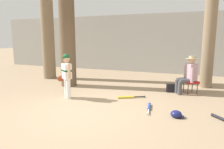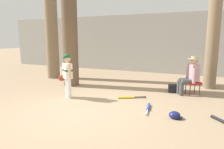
# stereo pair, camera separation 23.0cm
# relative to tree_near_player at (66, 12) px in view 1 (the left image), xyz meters

# --- Properties ---
(ground_plane) EXTENTS (60.00, 60.00, 0.00)m
(ground_plane) POSITION_rel_tree_near_player_xyz_m (1.90, -2.33, -2.64)
(ground_plane) COLOR #9E8466
(concrete_back_wall) EXTENTS (18.00, 0.36, 2.95)m
(concrete_back_wall) POSITION_rel_tree_near_player_xyz_m (1.90, 4.28, -1.16)
(concrete_back_wall) COLOR #9E9E99
(concrete_back_wall) RESTS_ON ground
(tree_near_player) EXTENTS (0.81, 0.81, 6.08)m
(tree_near_player) POSITION_rel_tree_near_player_xyz_m (0.00, 0.00, 0.00)
(tree_near_player) COLOR brown
(tree_near_player) RESTS_ON ground
(tree_behind_spectator) EXTENTS (0.57, 0.57, 4.77)m
(tree_behind_spectator) POSITION_rel_tree_near_player_xyz_m (4.72, 1.61, -0.53)
(tree_behind_spectator) COLOR #7F6B51
(tree_behind_spectator) RESTS_ON ground
(young_ballplayer) EXTENTS (0.60, 0.39, 1.31)m
(young_ballplayer) POSITION_rel_tree_near_player_xyz_m (0.87, -1.42, -1.90)
(young_ballplayer) COLOR white
(young_ballplayer) RESTS_ON ground
(folding_stool) EXTENTS (0.54, 0.54, 0.41)m
(folding_stool) POSITION_rel_tree_near_player_xyz_m (4.23, 0.46, -2.28)
(folding_stool) COLOR red
(folding_stool) RESTS_ON ground
(seated_spectator) EXTENTS (0.66, 0.56, 1.20)m
(seated_spectator) POSITION_rel_tree_near_player_xyz_m (4.14, 0.41, -2.00)
(seated_spectator) COLOR #47474C
(seated_spectator) RESTS_ON ground
(handbag_beside_stool) EXTENTS (0.38, 0.28, 0.26)m
(handbag_beside_stool) POSITION_rel_tree_near_player_xyz_m (3.67, 0.44, -2.51)
(handbag_beside_stool) COLOR black
(handbag_beside_stool) RESTS_ON ground
(tree_far_left) EXTENTS (0.82, 0.82, 6.45)m
(tree_far_left) POSITION_rel_tree_near_player_xyz_m (-1.63, 0.96, 0.17)
(tree_far_left) COLOR #7F6B51
(tree_far_left) RESTS_ON ground
(bat_blue_youth) EXTENTS (0.19, 0.79, 0.07)m
(bat_blue_youth) POSITION_rel_tree_near_player_xyz_m (3.31, -1.46, -2.61)
(bat_blue_youth) COLOR #2347AD
(bat_blue_youth) RESTS_ON ground
(bat_yellow_trainer) EXTENTS (0.75, 0.44, 0.07)m
(bat_yellow_trainer) POSITION_rel_tree_near_player_xyz_m (2.55, -0.79, -2.61)
(bat_yellow_trainer) COLOR yellow
(bat_yellow_trainer) RESTS_ON ground
(bat_black_composite) EXTENTS (0.55, 0.61, 0.07)m
(bat_black_composite) POSITION_rel_tree_near_player_xyz_m (4.92, -1.65, -2.61)
(bat_black_composite) COLOR black
(bat_black_composite) RESTS_ON ground
(batting_helmet_navy) EXTENTS (0.29, 0.23, 0.17)m
(batting_helmet_navy) POSITION_rel_tree_near_player_xyz_m (3.99, -1.82, -2.57)
(batting_helmet_navy) COLOR navy
(batting_helmet_navy) RESTS_ON ground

